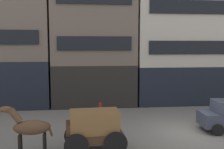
% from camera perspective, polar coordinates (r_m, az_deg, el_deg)
% --- Properties ---
extents(ground_plane, '(120.00, 120.00, 0.00)m').
position_cam_1_polar(ground_plane, '(16.46, 16.73, -11.82)').
color(ground_plane, slate).
extents(building_far_left, '(8.50, 7.48, 15.50)m').
position_cam_1_polar(building_far_left, '(25.34, -22.03, 11.97)').
color(building_far_left, black).
rests_on(building_far_left, ground_plane).
extents(building_center_left, '(7.41, 7.48, 18.09)m').
position_cam_1_polar(building_center_left, '(24.65, -4.20, 15.62)').
color(building_center_left, black).
rests_on(building_center_left, ground_plane).
extents(building_center_right, '(9.58, 7.48, 16.71)m').
position_cam_1_polar(building_center_right, '(26.16, 14.46, 13.35)').
color(building_center_right, black).
rests_on(building_center_right, ground_plane).
extents(cargo_wagon, '(2.98, 1.66, 1.98)m').
position_cam_1_polar(cargo_wagon, '(12.86, -4.00, -11.31)').
color(cargo_wagon, '#3D2819').
rests_on(cargo_wagon, ground_plane).
extents(draft_horse, '(2.35, 0.69, 2.30)m').
position_cam_1_polar(draft_horse, '(13.04, -17.30, -10.75)').
color(draft_horse, '#513823').
rests_on(draft_horse, ground_plane).
extents(fire_hydrant_curbside, '(0.24, 0.24, 0.83)m').
position_cam_1_polar(fire_hydrant_curbside, '(20.01, -2.54, -7.11)').
color(fire_hydrant_curbside, maroon).
rests_on(fire_hydrant_curbside, ground_plane).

